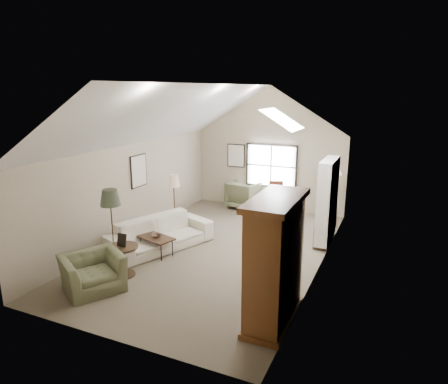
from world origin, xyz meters
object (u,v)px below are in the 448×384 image
at_px(armoire, 275,261).
at_px(coffee_table, 156,246).
at_px(armchair_near, 93,272).
at_px(sofa, 160,234).
at_px(side_chair, 276,200).
at_px(armchair_far, 244,194).
at_px(side_table, 123,261).

bearing_deg(armoire, coffee_table, 155.48).
bearing_deg(coffee_table, armchair_near, -95.41).
xyz_separation_m(sofa, side_chair, (1.91, 3.58, 0.17)).
bearing_deg(side_chair, sofa, -140.27).
bearing_deg(coffee_table, sofa, 108.58).
bearing_deg(armchair_near, armchair_far, 24.83).
bearing_deg(sofa, coffee_table, -139.11).
height_order(armchair_near, armchair_far, armchair_far).
bearing_deg(armchair_far, side_chair, 166.31).
height_order(armoire, side_table, armoire).
xyz_separation_m(sofa, side_table, (0.10, -1.60, -0.06)).
height_order(armchair_near, side_chair, side_chair).
distance_m(sofa, side_table, 1.60).
xyz_separation_m(coffee_table, side_chair, (1.78, 3.96, 0.33)).
distance_m(armchair_far, coffee_table, 4.58).
bearing_deg(armoire, armchair_near, -173.36).
bearing_deg(side_chair, side_table, -131.43).
distance_m(armchair_far, side_chair, 1.42).
height_order(sofa, coffee_table, sofa).
relative_size(armchair_near, side_table, 1.69).
bearing_deg(sofa, side_table, -154.11).
relative_size(coffee_table, side_chair, 0.79).
relative_size(armchair_near, side_chair, 1.00).
relative_size(armchair_far, side_table, 1.50).
height_order(armoire, armchair_far, armoire).
distance_m(side_table, side_chair, 5.49).
relative_size(sofa, armchair_near, 2.37).
height_order(coffee_table, side_chair, side_chair).
bearing_deg(armchair_far, armoire, 126.41).
bearing_deg(coffee_table, armoire, -24.52).
bearing_deg(armchair_far, side_table, 95.70).
distance_m(coffee_table, side_chair, 4.35).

